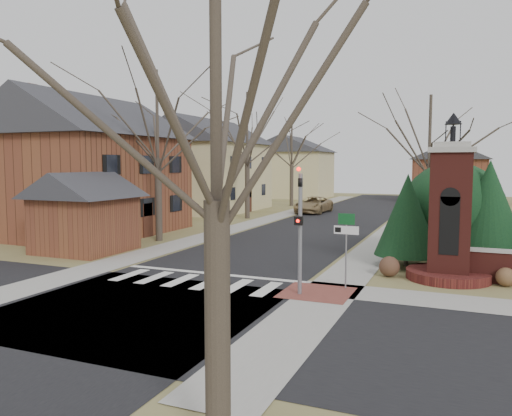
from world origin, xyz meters
The scene contains 28 objects.
ground centered at (0.00, 0.00, 0.00)m, with size 120.00×120.00×0.00m, color olive.
main_street centered at (0.00, 22.00, 0.01)m, with size 8.00×70.00×0.01m, color black.
cross_street centered at (0.00, -3.00, 0.01)m, with size 120.00×8.00×0.01m, color black.
crosswalk_zone centered at (0.00, 0.80, 0.01)m, with size 8.00×2.20×0.02m, color silver.
stop_bar centered at (0.00, 2.30, 0.01)m, with size 8.00×0.35×0.02m, color silver.
sidewalk_right_main centered at (5.20, 22.00, 0.01)m, with size 2.00×60.00×0.02m, color gray.
sidewalk_left centered at (-5.20, 22.00, 0.01)m, with size 2.00×60.00×0.02m, color gray.
curb_apron centered at (4.80, 1.00, 0.01)m, with size 2.40×2.40×0.02m, color brown.
traffic_signal_pole centered at (4.30, 0.57, 2.59)m, with size 0.28×0.41×4.50m.
sign_post centered at (5.59, 1.99, 1.95)m, with size 0.90×0.07×2.75m.
brick_gate_monument centered at (9.00, 4.99, 2.17)m, with size 3.20×3.20×6.47m.
house_brick_left centered at (-13.01, 9.99, 4.66)m, with size 9.80×11.80×9.42m.
house_stucco_left centered at (-13.50, 27.00, 4.59)m, with size 9.80×12.80×9.28m.
garage_left centered at (-8.52, 4.49, 2.24)m, with size 4.80×4.80×4.29m.
house_distant_left centered at (-12.01, 48.00, 4.25)m, with size 10.80×8.80×8.53m.
house_distant_right centered at (7.99, 47.99, 3.65)m, with size 8.80×8.80×7.30m.
evergreen_near centered at (7.20, 7.00, 2.30)m, with size 2.80×2.80×4.10m.
evergreen_mid centered at (10.50, 8.20, 2.60)m, with size 3.40×3.40×4.70m.
evergreen_mass centered at (9.00, 9.50, 2.40)m, with size 4.80×4.80×4.80m, color black.
bare_tree_0 centered at (-7.00, 9.00, 7.70)m, with size 8.05×8.05×11.15m.
bare_tree_1 centered at (-7.00, 22.00, 8.03)m, with size 8.40×8.40×11.64m.
bare_tree_2 centered at (-7.50, 35.00, 7.03)m, with size 7.35×7.35×10.19m.
bare_tree_3 centered at (7.50, 16.00, 6.69)m, with size 7.00×7.00×9.70m.
bare_tree_4 centered at (6.00, -9.00, 6.35)m, with size 6.65×6.65×9.21m.
pickup_truck centered at (-3.23, 28.58, 0.74)m, with size 2.45×5.32×1.48m, color #987E53.
distant_car centered at (3.40, 47.42, 0.79)m, with size 1.66×4.77×1.57m, color #2E2F35.
dry_shrub_left centered at (6.80, 4.60, 0.41)m, with size 0.82×0.82×0.82m, color #533625.
dry_shrub_right centered at (11.00, 4.60, 0.35)m, with size 0.71×0.71×0.71m, color brown.
Camera 1 is at (9.41, -15.67, 4.54)m, focal length 35.00 mm.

